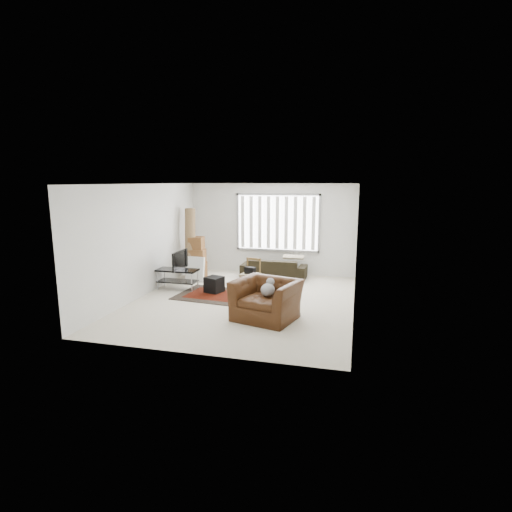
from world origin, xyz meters
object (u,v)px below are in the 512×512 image
at_px(tv_stand, 178,275).
at_px(sofa, 274,265).
at_px(moving_boxes, 197,259).
at_px(side_chair, 251,273).
at_px(armchair, 266,297).

xyz_separation_m(tv_stand, sofa, (2.16, 1.86, -0.02)).
height_order(moving_boxes, sofa, moving_boxes).
distance_m(tv_stand, side_chair, 1.89).
relative_size(sofa, side_chair, 2.33).
bearing_deg(tv_stand, sofa, 40.82).
relative_size(moving_boxes, side_chair, 1.46).
relative_size(sofa, armchair, 1.28).
distance_m(moving_boxes, sofa, 2.23).
bearing_deg(armchair, moving_boxes, 147.58).
distance_m(sofa, armchair, 3.55).
relative_size(moving_boxes, armchair, 0.81).
bearing_deg(moving_boxes, sofa, 13.59).
bearing_deg(tv_stand, moving_boxes, 90.30).
xyz_separation_m(tv_stand, side_chair, (1.85, 0.41, 0.07)).
bearing_deg(side_chair, moving_boxes, 166.54).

